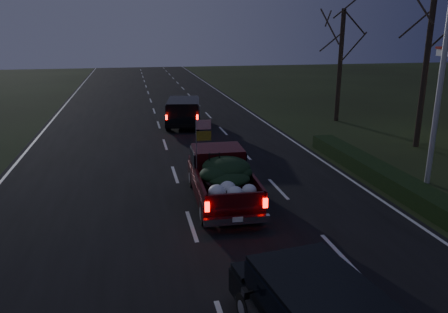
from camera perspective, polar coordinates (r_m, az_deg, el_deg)
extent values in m
plane|color=black|center=(13.40, -4.25, -9.09)|extent=(120.00, 120.00, 0.00)
cube|color=black|center=(13.39, -4.25, -9.05)|extent=(14.00, 120.00, 0.02)
cube|color=black|center=(18.50, 19.02, -1.74)|extent=(1.00, 10.00, 0.60)
cylinder|color=silver|center=(17.89, 26.68, 10.62)|extent=(0.20, 0.20, 9.00)
cylinder|color=black|center=(23.69, 24.92, 11.18)|extent=(0.28, 0.28, 8.50)
cylinder|color=black|center=(29.20, 14.90, 11.30)|extent=(0.28, 0.28, 7.00)
cube|color=#3F080C|center=(15.06, -0.32, -3.79)|extent=(2.06, 4.79, 0.52)
cube|color=#3F080C|center=(15.63, -0.84, -0.30)|extent=(1.80, 1.58, 0.85)
cube|color=black|center=(15.61, -0.84, 0.04)|extent=(1.89, 1.48, 0.52)
cube|color=#3F080C|center=(13.82, 0.53, -4.40)|extent=(1.84, 2.71, 0.06)
ellipsoid|color=black|center=(14.13, 0.38, -2.11)|extent=(1.57, 1.76, 0.57)
cylinder|color=gray|center=(14.53, -3.64, 1.11)|extent=(0.03, 0.03, 1.89)
cube|color=red|center=(14.38, -2.68, 4.17)|extent=(0.49, 0.04, 0.32)
cube|color=gold|center=(14.46, -2.66, 2.71)|extent=(0.49, 0.04, 0.32)
cube|color=black|center=(27.27, -5.28, 5.30)|extent=(2.66, 4.90, 0.58)
cube|color=black|center=(26.91, -5.34, 6.58)|extent=(2.34, 3.64, 0.77)
cube|color=black|center=(26.90, -5.34, 6.75)|extent=(2.42, 3.56, 0.46)
cube|color=black|center=(7.97, 13.40, -18.99)|extent=(2.09, 3.35, 0.72)
cube|color=black|center=(7.93, 13.43, -18.56)|extent=(2.17, 3.27, 0.43)
cube|color=black|center=(8.40, 2.80, -17.40)|extent=(0.12, 0.21, 0.14)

